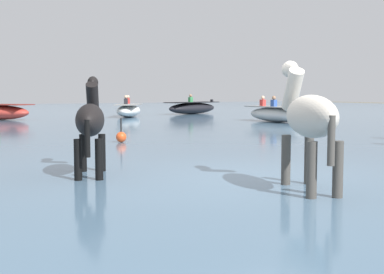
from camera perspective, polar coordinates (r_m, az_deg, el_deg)
ground_plane at (r=8.29m, az=6.73°, el=-6.27°), size 120.00×120.00×0.00m
water_surface at (r=17.34m, az=-12.88°, el=-0.11°), size 90.00×90.00×0.26m
horse_lead_pinto at (r=7.36m, az=12.50°, el=1.83°), size 0.99×1.88×2.07m
horse_trailing_black at (r=8.65m, az=-10.91°, el=1.54°), size 0.93×1.70×1.87m
boat_far_inshore at (r=24.13m, az=9.08°, el=2.46°), size 1.29×3.74×1.17m
boat_distant_east at (r=28.84m, az=-6.85°, el=2.87°), size 2.85×3.79×1.17m
boat_distant_west at (r=32.57m, az=0.05°, el=3.16°), size 4.34×2.76×1.21m
channel_buoy at (r=14.25m, az=-7.65°, el=0.03°), size 0.28×0.28×0.65m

